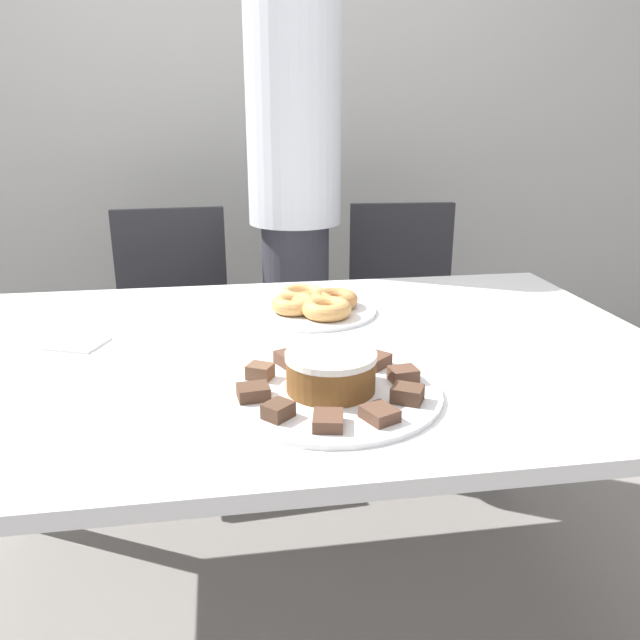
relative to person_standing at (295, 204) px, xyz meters
The scene contains 25 objects.
ground_plane 1.23m from the person_standing, 96.96° to the right, with size 12.00×12.00×0.00m, color gray.
wall_back 0.91m from the person_standing, 96.88° to the left, with size 8.00×0.05×2.60m.
table 0.86m from the person_standing, 96.96° to the right, with size 1.63×1.08×0.72m.
person_standing is the anchor object (origin of this frame).
office_chair_left 0.66m from the person_standing, behind, with size 0.46×0.46×0.88m.
office_chair_right 0.66m from the person_standing, ahead, with size 0.47×0.47×0.88m.
plate_cake 1.08m from the person_standing, 93.45° to the right, with size 0.40×0.40×0.01m.
plate_donuts 0.61m from the person_standing, 92.58° to the right, with size 0.32×0.32×0.01m.
frosted_cake 1.08m from the person_standing, 93.45° to the right, with size 0.16×0.16×0.07m.
lamington_0 0.99m from the person_standing, 87.71° to the right, with size 0.07×0.07×0.02m.
lamington_1 0.94m from the person_standing, 92.23° to the right, with size 0.06×0.07×0.02m.
lamington_2 0.96m from the person_standing, 97.40° to the right, with size 0.07×0.07×0.02m.
lamington_3 1.03m from the person_standing, 100.55° to the right, with size 0.06×0.05×0.03m.
lamington_4 1.11m from the person_standing, 100.63° to the right, with size 0.06×0.05×0.02m.
lamington_5 1.18m from the person_standing, 98.20° to the right, with size 0.06×0.06×0.03m.
lamington_6 1.22m from the person_standing, 94.38° to the right, with size 0.06×0.06×0.02m.
lamington_7 1.20m from the person_standing, 90.31° to the right, with size 0.07×0.07×0.02m.
lamington_8 1.15m from the person_standing, 87.12° to the right, with size 0.07×0.06×0.03m.
lamington_9 1.07m from the person_standing, 85.95° to the right, with size 0.05×0.05×0.03m.
donut_0 0.60m from the person_standing, 92.58° to the right, with size 0.11×0.11×0.04m.
donut_1 0.67m from the person_standing, 90.16° to the right, with size 0.12×0.12×0.04m.
donut_2 0.60m from the person_standing, 87.02° to the right, with size 0.12×0.12×0.04m.
donut_3 0.52m from the person_standing, 94.73° to the right, with size 0.12×0.12×0.03m.
donut_4 0.62m from the person_standing, 97.18° to the right, with size 0.11×0.11×0.04m.
napkin 0.95m from the person_standing, 128.07° to the right, with size 0.15×0.13×0.01m.
Camera 1 is at (-0.14, -1.25, 1.20)m, focal length 35.00 mm.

